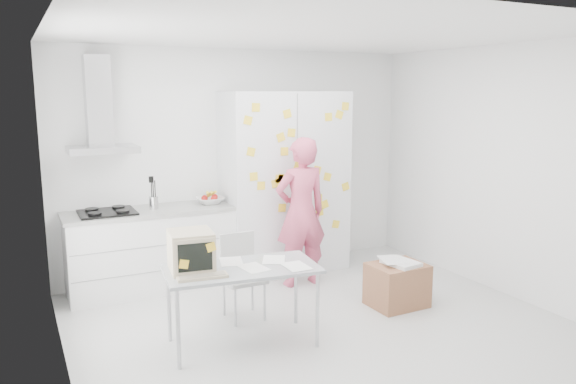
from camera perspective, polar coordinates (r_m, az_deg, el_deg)
name	(u,v)px	position (r m, az deg, el deg)	size (l,w,h in m)	color
floor	(320,326)	(5.53, 3.25, -13.40)	(4.50, 4.00, 0.02)	silver
walls	(286,175)	(5.77, -0.16, 1.70)	(4.52, 4.01, 2.70)	white
ceiling	(323,33)	(5.09, 3.57, 15.78)	(4.50, 4.00, 0.02)	white
counter_run	(151,249)	(6.47, -13.71, -5.61)	(1.84, 0.63, 1.28)	white
range_hood	(99,115)	(6.29, -18.61, 7.45)	(0.70, 0.48, 1.01)	silver
tall_cabinet	(285,183)	(6.85, -0.33, 0.94)	(1.50, 0.68, 2.20)	silver
person	(301,212)	(6.36, 1.32, -2.07)	(0.62, 0.41, 1.70)	#CD4F6E
desk	(210,260)	(4.85, -7.92, -6.82)	(1.38, 0.81, 1.04)	#9CA2A6
chair	(241,270)	(5.58, -4.78, -7.95)	(0.38, 0.38, 0.83)	#B4B4B2
cardboard_box	(397,284)	(6.00, 11.04, -9.18)	(0.57, 0.46, 0.49)	#915E3F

